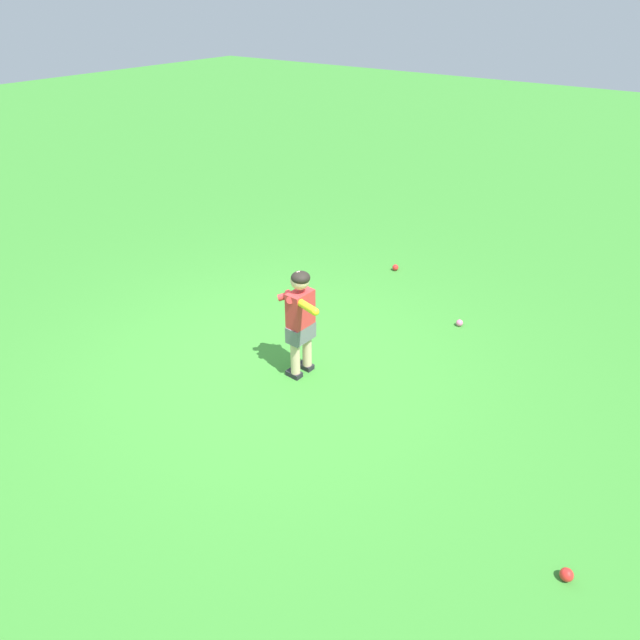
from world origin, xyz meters
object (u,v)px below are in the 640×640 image
play_ball_near_batter (395,267)px  play_ball_by_bucket (459,323)px  child_batter (300,315)px  play_ball_center_lawn (567,575)px

play_ball_near_batter → play_ball_by_bucket: (1.28, -0.82, -0.00)m
child_batter → play_ball_by_bucket: size_ratio=14.41×
play_ball_near_batter → child_batter: bearing=-80.3°
play_ball_center_lawn → child_batter: bearing=164.2°
play_ball_near_batter → play_ball_by_bucket: size_ratio=1.08×
child_batter → play_ball_near_batter: child_batter is taller
child_batter → play_ball_center_lawn: child_batter is taller
play_ball_by_bucket → play_ball_center_lawn: bearing=-53.1°
child_batter → play_ball_center_lawn: 2.90m
play_ball_near_batter → play_ball_center_lawn: 4.60m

